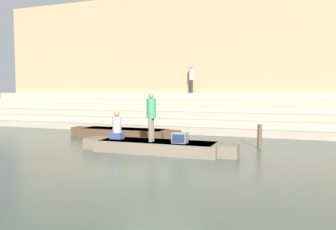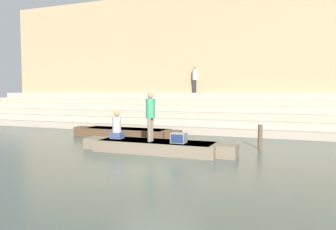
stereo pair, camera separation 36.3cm
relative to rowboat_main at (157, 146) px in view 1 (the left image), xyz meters
The scene contains 10 objects.
ground_plane 2.23m from the rowboat_main, 66.44° to the right, with size 120.00×120.00×0.00m, color #47544C.
ghat_steps 8.19m from the rowboat_main, 83.78° to the left, with size 36.00×4.22×2.23m.
back_wall 11.11m from the rowboat_main, 85.06° to the left, with size 34.20×1.28×8.93m.
rowboat_main is the anchor object (origin of this frame).
person_standing 1.26m from the rowboat_main, 132.79° to the right, with size 0.34×0.34×1.80m.
person_rowing 1.82m from the rowboat_main, behind, with size 0.47×0.37×1.13m.
tv_set 1.04m from the rowboat_main, 10.33° to the right, with size 0.53×0.40×0.37m.
moored_boat_shore 4.44m from the rowboat_main, 133.69° to the left, with size 5.77×1.30×0.45m.
mooring_post 4.20m from the rowboat_main, 32.42° to the left, with size 0.18×0.18×0.96m, color brown.
person_on_steps 9.86m from the rowboat_main, 97.89° to the left, with size 0.33×0.33×1.73m.
Camera 1 is at (3.60, -9.26, 2.22)m, focal length 35.00 mm.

